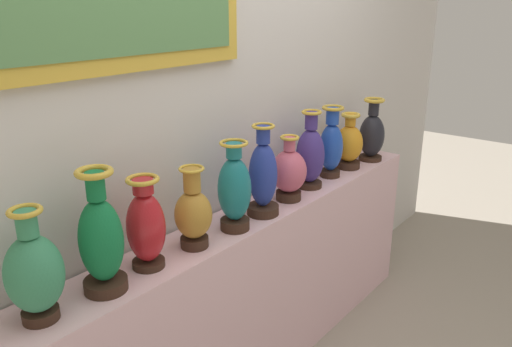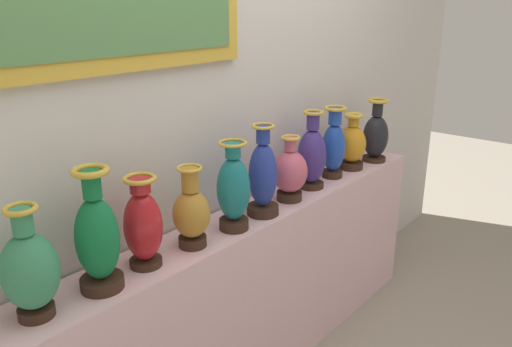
{
  "view_description": "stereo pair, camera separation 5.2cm",
  "coord_description": "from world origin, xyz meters",
  "px_view_note": "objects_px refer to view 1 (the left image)",
  "views": [
    {
      "loc": [
        -1.73,
        -1.37,
        1.82
      ],
      "look_at": [
        0.0,
        0.0,
        1.07
      ],
      "focal_mm": 36.04,
      "sensor_mm": 36.0,
      "label": 1
    },
    {
      "loc": [
        -1.69,
        -1.41,
        1.82
      ],
      "look_at": [
        0.0,
        0.0,
        1.07
      ],
      "focal_mm": 36.04,
      "sensor_mm": 36.0,
      "label": 2
    }
  ],
  "objects_px": {
    "vase_emerald": "(101,240)",
    "vase_amber": "(349,144)",
    "vase_indigo": "(310,155)",
    "vase_sapphire": "(331,145)",
    "vase_jade": "(34,273)",
    "vase_teal": "(234,190)",
    "vase_crimson": "(146,226)",
    "vase_ochre": "(193,214)",
    "vase_rose": "(289,172)",
    "vase_cobalt": "(263,177)",
    "vase_onyx": "(372,134)"
  },
  "relations": [
    {
      "from": "vase_emerald",
      "to": "vase_amber",
      "type": "bearing_deg",
      "value": 0.36
    },
    {
      "from": "vase_indigo",
      "to": "vase_sapphire",
      "type": "relative_size",
      "value": 1.03
    },
    {
      "from": "vase_jade",
      "to": "vase_indigo",
      "type": "distance_m",
      "value": 1.51
    },
    {
      "from": "vase_teal",
      "to": "vase_amber",
      "type": "xyz_separation_m",
      "value": [
        1.06,
        0.03,
        -0.04
      ]
    },
    {
      "from": "vase_crimson",
      "to": "vase_sapphire",
      "type": "distance_m",
      "value": 1.3
    },
    {
      "from": "vase_ochre",
      "to": "vase_sapphire",
      "type": "xyz_separation_m",
      "value": [
        1.08,
        0.02,
        0.04
      ]
    },
    {
      "from": "vase_rose",
      "to": "vase_indigo",
      "type": "relative_size",
      "value": 0.79
    },
    {
      "from": "vase_teal",
      "to": "vase_sapphire",
      "type": "bearing_deg",
      "value": 2.5
    },
    {
      "from": "vase_ochre",
      "to": "vase_cobalt",
      "type": "distance_m",
      "value": 0.43
    },
    {
      "from": "vase_emerald",
      "to": "vase_rose",
      "type": "bearing_deg",
      "value": -0.4
    },
    {
      "from": "vase_jade",
      "to": "vase_cobalt",
      "type": "bearing_deg",
      "value": -1.79
    },
    {
      "from": "vase_cobalt",
      "to": "vase_indigo",
      "type": "bearing_deg",
      "value": 4.0
    },
    {
      "from": "vase_crimson",
      "to": "vase_teal",
      "type": "bearing_deg",
      "value": -4.57
    },
    {
      "from": "vase_emerald",
      "to": "vase_indigo",
      "type": "xyz_separation_m",
      "value": [
        1.28,
        0.01,
        -0.01
      ]
    },
    {
      "from": "vase_teal",
      "to": "vase_cobalt",
      "type": "distance_m",
      "value": 0.21
    },
    {
      "from": "vase_jade",
      "to": "vase_amber",
      "type": "bearing_deg",
      "value": -0.13
    },
    {
      "from": "vase_crimson",
      "to": "vase_ochre",
      "type": "relative_size",
      "value": 1.05
    },
    {
      "from": "vase_cobalt",
      "to": "vase_sapphire",
      "type": "xyz_separation_m",
      "value": [
        0.65,
        0.03,
        0.0
      ]
    },
    {
      "from": "vase_rose",
      "to": "vase_teal",
      "type": "bearing_deg",
      "value": -177.77
    },
    {
      "from": "vase_cobalt",
      "to": "vase_indigo",
      "type": "height_order",
      "value": "vase_cobalt"
    },
    {
      "from": "vase_teal",
      "to": "vase_amber",
      "type": "bearing_deg",
      "value": 1.88
    },
    {
      "from": "vase_ochre",
      "to": "vase_crimson",
      "type": "bearing_deg",
      "value": 175.46
    },
    {
      "from": "vase_crimson",
      "to": "vase_indigo",
      "type": "height_order",
      "value": "vase_indigo"
    },
    {
      "from": "vase_jade",
      "to": "vase_onyx",
      "type": "relative_size",
      "value": 0.97
    },
    {
      "from": "vase_cobalt",
      "to": "vase_amber",
      "type": "bearing_deg",
      "value": 1.98
    },
    {
      "from": "vase_sapphire",
      "to": "vase_amber",
      "type": "height_order",
      "value": "vase_sapphire"
    },
    {
      "from": "vase_crimson",
      "to": "vase_teal",
      "type": "xyz_separation_m",
      "value": [
        0.45,
        -0.04,
        0.01
      ]
    },
    {
      "from": "vase_emerald",
      "to": "vase_amber",
      "type": "distance_m",
      "value": 1.7
    },
    {
      "from": "vase_jade",
      "to": "vase_rose",
      "type": "xyz_separation_m",
      "value": [
        1.3,
        -0.02,
        -0.02
      ]
    },
    {
      "from": "vase_ochre",
      "to": "vase_sapphire",
      "type": "bearing_deg",
      "value": 1.01
    },
    {
      "from": "vase_indigo",
      "to": "vase_sapphire",
      "type": "bearing_deg",
      "value": 0.41
    },
    {
      "from": "vase_crimson",
      "to": "vase_cobalt",
      "type": "distance_m",
      "value": 0.65
    },
    {
      "from": "vase_cobalt",
      "to": "vase_crimson",
      "type": "bearing_deg",
      "value": 177.34
    },
    {
      "from": "vase_cobalt",
      "to": "vase_amber",
      "type": "height_order",
      "value": "vase_cobalt"
    },
    {
      "from": "vase_ochre",
      "to": "vase_indigo",
      "type": "relative_size",
      "value": 0.82
    },
    {
      "from": "vase_rose",
      "to": "vase_emerald",
      "type": "bearing_deg",
      "value": 179.6
    },
    {
      "from": "vase_emerald",
      "to": "vase_rose",
      "type": "height_order",
      "value": "vase_emerald"
    },
    {
      "from": "vase_cobalt",
      "to": "vase_sapphire",
      "type": "height_order",
      "value": "vase_cobalt"
    },
    {
      "from": "vase_emerald",
      "to": "vase_jade",
      "type": "bearing_deg",
      "value": 176.21
    },
    {
      "from": "vase_crimson",
      "to": "vase_onyx",
      "type": "distance_m",
      "value": 1.73
    },
    {
      "from": "vase_rose",
      "to": "vase_sapphire",
      "type": "relative_size",
      "value": 0.82
    },
    {
      "from": "vase_ochre",
      "to": "vase_teal",
      "type": "height_order",
      "value": "vase_teal"
    },
    {
      "from": "vase_crimson",
      "to": "vase_cobalt",
      "type": "height_order",
      "value": "vase_cobalt"
    },
    {
      "from": "vase_crimson",
      "to": "vase_ochre",
      "type": "height_order",
      "value": "vase_crimson"
    },
    {
      "from": "vase_crimson",
      "to": "vase_rose",
      "type": "height_order",
      "value": "vase_crimson"
    },
    {
      "from": "vase_sapphire",
      "to": "vase_amber",
      "type": "distance_m",
      "value": 0.2
    },
    {
      "from": "vase_ochre",
      "to": "vase_rose",
      "type": "distance_m",
      "value": 0.65
    },
    {
      "from": "vase_teal",
      "to": "vase_cobalt",
      "type": "bearing_deg",
      "value": 1.49
    },
    {
      "from": "vase_rose",
      "to": "vase_amber",
      "type": "bearing_deg",
      "value": 1.65
    },
    {
      "from": "vase_rose",
      "to": "vase_amber",
      "type": "distance_m",
      "value": 0.63
    }
  ]
}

